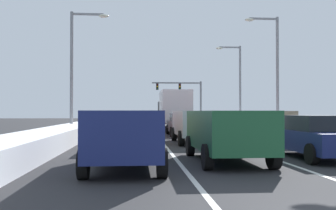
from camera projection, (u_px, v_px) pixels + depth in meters
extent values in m
plane|color=#28282B|center=(182.00, 136.00, 25.38)|extent=(132.06, 132.06, 0.00)
cube|color=silver|center=(195.00, 131.00, 30.58)|extent=(0.14, 55.87, 0.01)
cube|color=silver|center=(153.00, 132.00, 30.30)|extent=(0.14, 55.87, 0.01)
cube|color=white|center=(258.00, 128.00, 31.03)|extent=(1.88, 55.87, 0.61)
cube|color=white|center=(88.00, 127.00, 29.87)|extent=(2.05, 55.87, 0.80)
cube|color=navy|center=(315.00, 140.00, 13.11)|extent=(1.82, 4.50, 0.70)
cube|color=black|center=(317.00, 123.00, 12.97)|extent=(1.64, 2.20, 0.55)
cube|color=red|center=(329.00, 142.00, 10.86)|extent=(0.24, 0.08, 0.14)
cylinder|color=black|center=(275.00, 145.00, 14.57)|extent=(0.22, 0.66, 0.66)
cylinder|color=black|center=(318.00, 145.00, 14.72)|extent=(0.22, 0.66, 0.66)
cylinder|color=black|center=(312.00, 154.00, 11.48)|extent=(0.22, 0.66, 0.66)
cube|color=#937F60|center=(261.00, 123.00, 19.97)|extent=(1.95, 4.90, 1.25)
cube|color=black|center=(278.00, 118.00, 17.58)|extent=(1.56, 0.06, 0.55)
cube|color=red|center=(262.00, 126.00, 17.52)|extent=(0.20, 0.08, 0.28)
cube|color=red|center=(294.00, 126.00, 17.65)|extent=(0.20, 0.08, 0.28)
cylinder|color=black|center=(235.00, 133.00, 21.58)|extent=(0.25, 0.74, 0.74)
cylinder|color=black|center=(267.00, 133.00, 21.74)|extent=(0.25, 0.74, 0.74)
cylinder|color=black|center=(254.00, 138.00, 18.19)|extent=(0.25, 0.74, 0.74)
cylinder|color=black|center=(292.00, 137.00, 18.35)|extent=(0.25, 0.74, 0.74)
cube|color=maroon|center=(231.00, 120.00, 25.92)|extent=(1.95, 4.90, 1.25)
cube|color=black|center=(241.00, 117.00, 23.53)|extent=(1.56, 0.06, 0.55)
cube|color=red|center=(229.00, 123.00, 23.47)|extent=(0.20, 0.08, 0.28)
cube|color=red|center=(253.00, 122.00, 23.60)|extent=(0.20, 0.08, 0.28)
cylinder|color=black|center=(213.00, 129.00, 27.53)|extent=(0.25, 0.74, 0.74)
cylinder|color=black|center=(238.00, 129.00, 27.69)|extent=(0.25, 0.74, 0.74)
cylinder|color=black|center=(223.00, 131.00, 24.14)|extent=(0.25, 0.74, 0.74)
cylinder|color=black|center=(252.00, 131.00, 24.30)|extent=(0.25, 0.74, 0.74)
cube|color=silver|center=(213.00, 123.00, 31.79)|extent=(1.82, 4.50, 0.70)
cube|color=black|center=(213.00, 116.00, 31.65)|extent=(1.64, 2.20, 0.55)
cube|color=red|center=(210.00, 123.00, 29.54)|extent=(0.24, 0.08, 0.14)
cube|color=red|center=(227.00, 123.00, 29.66)|extent=(0.24, 0.08, 0.14)
cylinder|color=black|center=(199.00, 126.00, 33.26)|extent=(0.22, 0.66, 0.66)
cylinder|color=black|center=(219.00, 126.00, 33.41)|extent=(0.22, 0.66, 0.66)
cylinder|color=black|center=(206.00, 128.00, 30.17)|extent=(0.22, 0.66, 0.66)
cylinder|color=black|center=(227.00, 128.00, 30.32)|extent=(0.22, 0.66, 0.66)
cube|color=#38383D|center=(203.00, 122.00, 37.30)|extent=(1.82, 4.50, 0.70)
cube|color=black|center=(203.00, 116.00, 37.16)|extent=(1.64, 2.20, 0.55)
cube|color=red|center=(200.00, 121.00, 35.05)|extent=(0.24, 0.08, 0.14)
cube|color=red|center=(214.00, 121.00, 35.17)|extent=(0.24, 0.08, 0.14)
cylinder|color=black|center=(192.00, 124.00, 38.76)|extent=(0.22, 0.66, 0.66)
cylinder|color=black|center=(209.00, 124.00, 38.91)|extent=(0.22, 0.66, 0.66)
cylinder|color=black|center=(197.00, 125.00, 35.67)|extent=(0.22, 0.66, 0.66)
cylinder|color=black|center=(215.00, 125.00, 35.82)|extent=(0.22, 0.66, 0.66)
cube|color=#1E5633|center=(226.00, 130.00, 12.21)|extent=(1.95, 4.90, 1.25)
cube|color=black|center=(248.00, 124.00, 9.82)|extent=(1.56, 0.06, 0.55)
cube|color=red|center=(219.00, 138.00, 9.76)|extent=(0.20, 0.08, 0.28)
cube|color=red|center=(277.00, 138.00, 9.89)|extent=(0.20, 0.08, 0.28)
cylinder|color=black|center=(190.00, 146.00, 13.82)|extent=(0.25, 0.74, 0.74)
cylinder|color=black|center=(240.00, 145.00, 13.98)|extent=(0.25, 0.74, 0.74)
cylinder|color=black|center=(207.00, 157.00, 10.43)|extent=(0.25, 0.74, 0.74)
cylinder|color=black|center=(274.00, 156.00, 10.59)|extent=(0.25, 0.74, 0.74)
cube|color=#B7BABF|center=(196.00, 123.00, 19.44)|extent=(1.95, 4.90, 1.25)
cube|color=black|center=(204.00, 119.00, 17.05)|extent=(1.56, 0.06, 0.55)
cube|color=red|center=(187.00, 127.00, 16.98)|extent=(0.20, 0.08, 0.28)
cube|color=red|center=(220.00, 127.00, 17.11)|extent=(0.20, 0.08, 0.28)
cylinder|color=black|center=(174.00, 134.00, 21.04)|extent=(0.25, 0.74, 0.74)
cylinder|color=black|center=(207.00, 134.00, 21.20)|extent=(0.25, 0.74, 0.74)
cylinder|color=black|center=(181.00, 138.00, 17.66)|extent=(0.25, 0.74, 0.74)
cylinder|color=black|center=(221.00, 138.00, 17.82)|extent=(0.25, 0.74, 0.74)
cube|color=slate|center=(183.00, 126.00, 25.43)|extent=(1.82, 4.50, 0.70)
cube|color=black|center=(183.00, 117.00, 25.30)|extent=(1.64, 2.20, 0.55)
cube|color=red|center=(176.00, 126.00, 23.19)|extent=(0.24, 0.08, 0.14)
cube|color=red|center=(198.00, 126.00, 23.30)|extent=(0.24, 0.08, 0.14)
cylinder|color=black|center=(168.00, 130.00, 26.90)|extent=(0.22, 0.66, 0.66)
cylinder|color=black|center=(192.00, 130.00, 27.05)|extent=(0.22, 0.66, 0.66)
cylinder|color=black|center=(172.00, 132.00, 23.81)|extent=(0.22, 0.66, 0.66)
cylinder|color=black|center=(199.00, 132.00, 23.96)|extent=(0.22, 0.66, 0.66)
cube|color=black|center=(171.00, 112.00, 34.81)|extent=(2.35, 2.20, 2.00)
cube|color=silver|center=(175.00, 107.00, 31.23)|extent=(2.35, 5.00, 2.60)
cylinder|color=black|center=(159.00, 124.00, 34.99)|extent=(0.28, 0.92, 0.92)
cylinder|color=black|center=(183.00, 124.00, 35.18)|extent=(0.28, 0.92, 0.92)
cylinder|color=black|center=(163.00, 126.00, 29.61)|extent=(0.28, 0.92, 0.92)
cylinder|color=black|center=(191.00, 126.00, 29.80)|extent=(0.28, 0.92, 0.92)
cube|color=maroon|center=(166.00, 117.00, 39.66)|extent=(1.95, 4.90, 1.25)
cube|color=black|center=(168.00, 115.00, 37.26)|extent=(1.56, 0.06, 0.55)
cube|color=red|center=(160.00, 118.00, 37.20)|extent=(0.20, 0.08, 0.28)
cube|color=red|center=(176.00, 118.00, 37.33)|extent=(0.20, 0.08, 0.28)
cylinder|color=black|center=(156.00, 123.00, 41.26)|extent=(0.25, 0.74, 0.74)
cylinder|color=black|center=(173.00, 123.00, 41.42)|extent=(0.25, 0.74, 0.74)
cylinder|color=black|center=(158.00, 124.00, 37.87)|extent=(0.25, 0.74, 0.74)
cylinder|color=black|center=(177.00, 124.00, 38.03)|extent=(0.25, 0.74, 0.74)
cube|color=navy|center=(125.00, 132.00, 10.80)|extent=(1.95, 4.90, 1.25)
cube|color=black|center=(122.00, 126.00, 8.41)|extent=(1.56, 0.06, 0.55)
cube|color=red|center=(87.00, 143.00, 8.35)|extent=(0.20, 0.08, 0.28)
cube|color=red|center=(156.00, 142.00, 8.48)|extent=(0.20, 0.08, 0.28)
cylinder|color=black|center=(98.00, 150.00, 12.41)|extent=(0.25, 0.74, 0.74)
cylinder|color=black|center=(155.00, 149.00, 12.57)|extent=(0.25, 0.74, 0.74)
cylinder|color=black|center=(83.00, 164.00, 9.02)|extent=(0.25, 0.74, 0.74)
cylinder|color=black|center=(162.00, 163.00, 9.18)|extent=(0.25, 0.74, 0.74)
cube|color=#937F60|center=(132.00, 124.00, 17.66)|extent=(1.95, 4.90, 1.25)
cube|color=black|center=(131.00, 119.00, 15.26)|extent=(1.56, 0.06, 0.55)
cube|color=red|center=(112.00, 129.00, 15.20)|extent=(0.20, 0.08, 0.28)
cube|color=red|center=(150.00, 128.00, 15.33)|extent=(0.20, 0.08, 0.28)
cylinder|color=black|center=(114.00, 136.00, 19.26)|extent=(0.25, 0.74, 0.74)
cylinder|color=black|center=(151.00, 136.00, 19.42)|extent=(0.25, 0.74, 0.74)
cylinder|color=black|center=(109.00, 141.00, 15.87)|extent=(0.25, 0.74, 0.74)
cylinder|color=black|center=(154.00, 141.00, 16.03)|extent=(0.25, 0.74, 0.74)
cube|color=maroon|center=(131.00, 120.00, 24.76)|extent=(1.95, 4.90, 1.25)
cube|color=black|center=(131.00, 117.00, 22.36)|extent=(1.56, 0.06, 0.55)
cube|color=red|center=(117.00, 123.00, 22.30)|extent=(0.20, 0.08, 0.28)
cube|color=red|center=(144.00, 123.00, 22.43)|extent=(0.20, 0.08, 0.28)
cylinder|color=black|center=(118.00, 129.00, 26.36)|extent=(0.25, 0.74, 0.74)
cylinder|color=black|center=(145.00, 129.00, 26.52)|extent=(0.25, 0.74, 0.74)
cylinder|color=black|center=(115.00, 132.00, 22.97)|extent=(0.25, 0.74, 0.74)
cylinder|color=black|center=(146.00, 132.00, 23.13)|extent=(0.25, 0.74, 0.74)
cube|color=silver|center=(133.00, 123.00, 31.76)|extent=(1.82, 4.50, 0.70)
cube|color=black|center=(133.00, 116.00, 31.62)|extent=(1.64, 2.20, 0.55)
cube|color=red|center=(124.00, 123.00, 29.52)|extent=(0.24, 0.08, 0.14)
cube|color=red|center=(142.00, 123.00, 29.63)|extent=(0.24, 0.08, 0.14)
cylinder|color=black|center=(123.00, 126.00, 33.23)|extent=(0.22, 0.66, 0.66)
cylinder|color=black|center=(143.00, 126.00, 33.38)|extent=(0.22, 0.66, 0.66)
cylinder|color=black|center=(122.00, 128.00, 30.14)|extent=(0.22, 0.66, 0.66)
cylinder|color=black|center=(144.00, 128.00, 30.29)|extent=(0.22, 0.66, 0.66)
cube|color=#38383D|center=(134.00, 121.00, 38.74)|extent=(1.82, 4.50, 0.70)
cube|color=black|center=(134.00, 115.00, 38.60)|extent=(1.64, 2.20, 0.55)
cube|color=red|center=(127.00, 121.00, 36.49)|extent=(0.24, 0.08, 0.14)
cube|color=red|center=(141.00, 121.00, 36.60)|extent=(0.24, 0.08, 0.14)
cylinder|color=black|center=(126.00, 124.00, 40.20)|extent=(0.22, 0.66, 0.66)
cylinder|color=black|center=(142.00, 124.00, 40.35)|extent=(0.22, 0.66, 0.66)
cylinder|color=black|center=(125.00, 125.00, 37.11)|extent=(0.22, 0.66, 0.66)
cylinder|color=black|center=(143.00, 125.00, 37.26)|extent=(0.22, 0.66, 0.66)
cylinder|color=slate|center=(201.00, 102.00, 56.35)|extent=(0.28, 0.28, 6.20)
cube|color=slate|center=(177.00, 83.00, 56.09)|extent=(7.40, 0.20, 0.20)
cube|color=black|center=(180.00, 87.00, 56.12)|extent=(0.34, 0.34, 0.95)
sphere|color=#4C0A0A|center=(180.00, 85.00, 55.94)|extent=(0.22, 0.22, 0.22)
sphere|color=#F2AD14|center=(180.00, 87.00, 55.94)|extent=(0.22, 0.22, 0.22)
sphere|color=#0C3819|center=(180.00, 89.00, 55.93)|extent=(0.22, 0.22, 0.22)
cube|color=black|center=(157.00, 87.00, 55.84)|extent=(0.34, 0.34, 0.95)
sphere|color=#4C0A0A|center=(157.00, 85.00, 55.66)|extent=(0.22, 0.22, 0.22)
sphere|color=#F2AD14|center=(157.00, 87.00, 55.65)|extent=(0.22, 0.22, 0.22)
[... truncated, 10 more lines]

